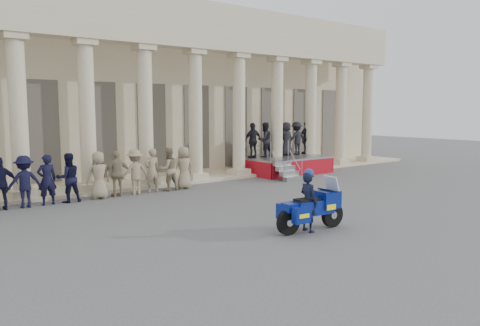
# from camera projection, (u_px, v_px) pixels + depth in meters

# --- Properties ---
(ground) EXTENTS (90.00, 90.00, 0.00)m
(ground) POSITION_uv_depth(u_px,v_px,m) (228.00, 227.00, 13.93)
(ground) COLOR #4D4D50
(ground) RESTS_ON ground
(building) EXTENTS (40.00, 12.50, 9.00)m
(building) POSITION_uv_depth(u_px,v_px,m) (66.00, 90.00, 25.04)
(building) COLOR #C6B694
(building) RESTS_ON ground
(officer_rank) EXTENTS (14.27, 0.71, 1.87)m
(officer_rank) POSITION_uv_depth(u_px,v_px,m) (20.00, 182.00, 16.56)
(officer_rank) COLOR black
(officer_rank) RESTS_ON ground
(reviewing_stand) EXTENTS (5.10, 4.30, 2.80)m
(reviewing_stand) POSITION_uv_depth(u_px,v_px,m) (283.00, 144.00, 25.82)
(reviewing_stand) COLOR gray
(reviewing_stand) RESTS_ON ground
(motorcycle) EXTENTS (2.41, 1.00, 1.54)m
(motorcycle) POSITION_uv_depth(u_px,v_px,m) (312.00, 208.00, 13.47)
(motorcycle) COLOR black
(motorcycle) RESTS_ON ground
(rider) EXTENTS (0.47, 0.66, 1.82)m
(rider) POSITION_uv_depth(u_px,v_px,m) (308.00, 200.00, 13.37)
(rider) COLOR black
(rider) RESTS_ON ground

